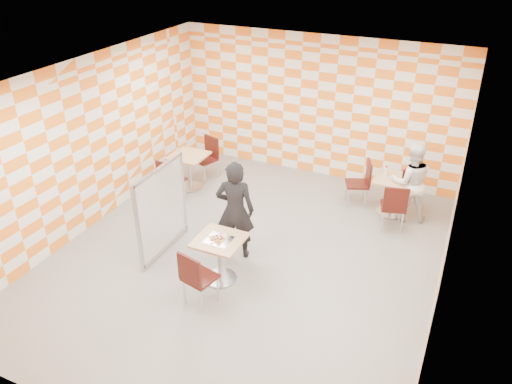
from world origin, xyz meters
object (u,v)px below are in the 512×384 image
chair_second_side (362,180)px  soda_bottle (404,175)px  second_table (393,190)px  partition (162,210)px  chair_empty_near (170,178)px  man_dark (235,210)px  chair_second_front (394,204)px  empty_table (189,166)px  chair_main_front (195,276)px  sport_bottle (386,171)px  chair_empty_far (208,154)px  main_table (220,252)px  man_white (411,182)px

chair_second_side → soda_bottle: soda_bottle is taller
second_table → partition: (-3.23, -2.79, 0.28)m
chair_empty_near → man_dark: 2.21m
partition → chair_second_front: bearing=32.9°
empty_table → chair_second_side: chair_second_side is taller
man_dark → chair_second_side: bearing=-137.0°
chair_main_front → partition: size_ratio=0.60×
second_table → soda_bottle: (0.16, 0.01, 0.34)m
chair_second_front → sport_bottle: size_ratio=4.62×
chair_second_front → chair_empty_far: same height
second_table → man_dark: man_dark is taller
chair_second_front → chair_second_side: 1.02m
chair_empty_far → man_dark: size_ratio=0.54×
chair_second_front → sport_bottle: (-0.32, 0.66, 0.29)m
chair_empty_near → soda_bottle: soda_bottle is taller
chair_empty_near → partition: 1.63m
chair_empty_far → chair_second_front: bearing=-7.3°
chair_main_front → man_dark: (-0.05, 1.38, 0.31)m
chair_empty_far → sport_bottle: bearing=2.3°
empty_table → chair_main_front: 3.68m
main_table → soda_bottle: soda_bottle is taller
empty_table → chair_main_front: (1.98, -3.11, 0.04)m
chair_empty_near → chair_empty_far: same height
partition → soda_bottle: 4.40m
main_table → soda_bottle: bearing=55.2°
chair_main_front → man_white: (2.33, 3.73, 0.22)m
main_table → man_dark: 0.78m
chair_empty_far → second_table: bearing=1.4°
chair_second_side → partition: bearing=-132.3°
chair_main_front → chair_empty_near: 3.11m
second_table → soda_bottle: size_ratio=3.26×
chair_second_side → man_dark: man_dark is taller
partition → soda_bottle: bearing=39.6°
empty_table → chair_second_front: 4.15m
chair_main_front → sport_bottle: bearing=64.2°
man_white → second_table: bearing=-28.9°
chair_empty_near → soda_bottle: (4.18, 1.40, 0.31)m
main_table → man_dark: bearing=96.5°
partition → man_dark: bearing=18.5°
chair_empty_far → soda_bottle: 4.06m
partition → man_white: 4.46m
soda_bottle → man_dark: bearing=-132.9°
chair_second_front → soda_bottle: size_ratio=4.02×
empty_table → chair_empty_far: bearing=78.3°
soda_bottle → man_white: bearing=-25.4°
empty_table → chair_second_front: (4.14, 0.07, 0.04)m
main_table → chair_empty_far: chair_empty_far is taller
soda_bottle → chair_empty_near: bearing=-161.5°
empty_table → man_white: size_ratio=0.49×
chair_empty_far → empty_table: bearing=-101.7°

